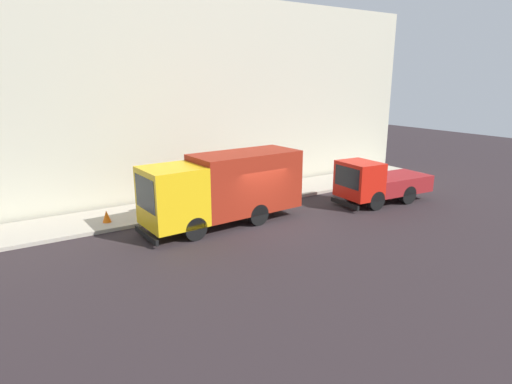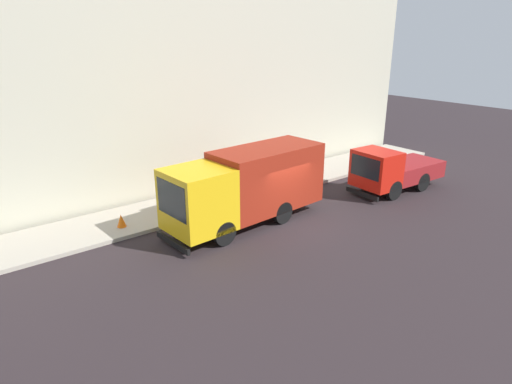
% 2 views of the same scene
% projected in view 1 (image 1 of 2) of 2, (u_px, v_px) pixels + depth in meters
% --- Properties ---
extents(ground, '(80.00, 80.00, 0.00)m').
position_uv_depth(ground, '(268.00, 226.00, 19.22)').
color(ground, '#2A2124').
extents(sidewalk, '(3.20, 30.00, 0.17)m').
position_uv_depth(sidewalk, '(221.00, 201.00, 22.96)').
color(sidewalk, '#AEA595').
rests_on(sidewalk, ground).
extents(building_facade, '(0.50, 30.00, 10.83)m').
position_uv_depth(building_facade, '(201.00, 99.00, 23.31)').
color(building_facade, beige).
rests_on(building_facade, ground).
extents(large_utility_truck, '(2.79, 7.61, 3.21)m').
position_uv_depth(large_utility_truck, '(225.00, 186.00, 19.08)').
color(large_utility_truck, gold).
rests_on(large_utility_truck, ground).
extents(small_flatbed_truck, '(2.45, 5.48, 2.36)m').
position_uv_depth(small_flatbed_truck, '(378.00, 182.00, 22.58)').
color(small_flatbed_truck, red).
rests_on(small_flatbed_truck, ground).
extents(pedestrian_walking, '(0.44, 0.44, 1.66)m').
position_uv_depth(pedestrian_walking, '(189.00, 192.00, 20.91)').
color(pedestrian_walking, '#453352').
rests_on(pedestrian_walking, sidewalk).
extents(traffic_cone_orange, '(0.39, 0.39, 0.55)m').
position_uv_depth(traffic_cone_orange, '(107.00, 216.00, 19.19)').
color(traffic_cone_orange, orange).
rests_on(traffic_cone_orange, sidewalk).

